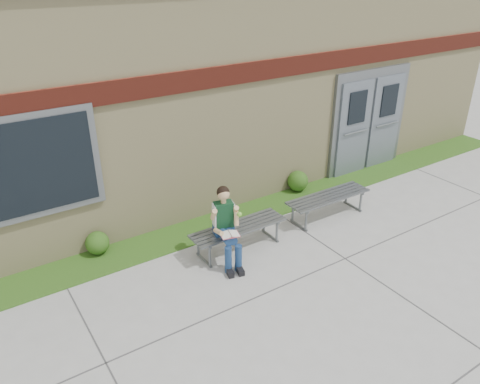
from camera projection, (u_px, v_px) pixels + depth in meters
ground at (320, 297)px, 6.76m from camera, size 80.00×80.00×0.00m
grass_strip at (225, 221)px, 8.69m from camera, size 16.00×0.80×0.02m
school_building at (143, 74)px, 10.29m from camera, size 16.20×6.22×4.20m
bench_left at (238, 231)px, 7.74m from camera, size 1.67×0.47×0.43m
bench_right at (328, 200)px, 8.72m from camera, size 1.70×0.49×0.44m
girl at (226, 225)px, 7.28m from camera, size 0.49×0.80×1.27m
shrub_mid at (97, 243)px, 7.65m from camera, size 0.39×0.39×0.39m
shrub_east at (298, 181)px, 9.73m from camera, size 0.43×0.43×0.43m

